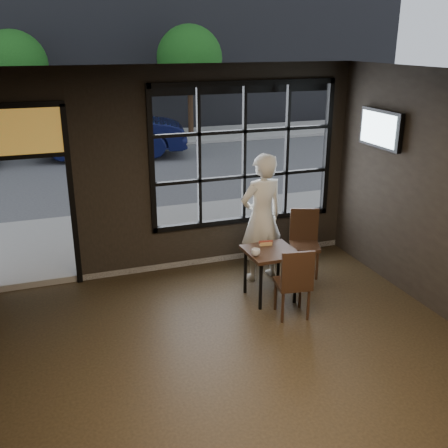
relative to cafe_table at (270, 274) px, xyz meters
name	(u,v)px	position (x,y,z in m)	size (l,w,h in m)	color
floor	(258,400)	(-1.04, -2.04, -0.38)	(6.00, 7.00, 0.02)	black
ceiling	(267,81)	(-1.04, -2.04, 2.84)	(6.00, 7.00, 0.02)	black
window_frame	(244,154)	(0.16, 1.46, 1.43)	(3.06, 0.12, 2.28)	black
stained_transom	(19,131)	(-3.14, 1.46, 1.98)	(1.20, 0.06, 0.70)	orange
street_asphalt	(75,112)	(-1.04, 21.96, -0.39)	(60.00, 41.00, 0.04)	#545456
cafe_table	(270,274)	(0.00, 0.00, 0.00)	(0.69, 0.69, 0.74)	black
chair_near	(293,281)	(0.07, -0.55, 0.13)	(0.43, 0.43, 1.00)	black
chair_window	(305,244)	(0.84, 0.55, 0.14)	(0.45, 0.45, 1.03)	black
man	(262,218)	(0.14, 0.66, 0.62)	(0.72, 0.47, 1.98)	silver
hotdog	(266,243)	(0.01, 0.20, 0.40)	(0.20, 0.08, 0.06)	tan
cup	(256,252)	(-0.27, -0.11, 0.42)	(0.12, 0.12, 0.10)	silver
tv	(381,129)	(1.89, 0.36, 1.91)	(0.11, 0.96, 0.56)	black
navy_car	(110,130)	(-0.81, 10.26, 0.50)	(1.63, 4.66, 1.54)	black
tree_left	(13,65)	(-3.43, 13.18, 2.32)	(2.24, 2.24, 3.83)	#332114
tree_right	(190,59)	(2.52, 12.80, 2.46)	(2.36, 2.36, 4.02)	#332114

